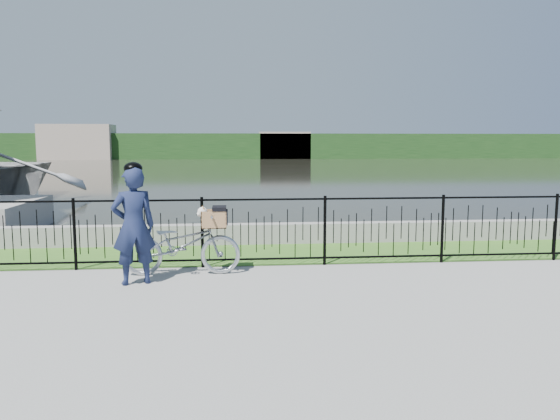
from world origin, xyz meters
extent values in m
plane|color=gray|center=(0.00, 0.00, 0.00)|extent=(120.00, 120.00, 0.00)
cube|color=#3C6B21|center=(0.00, 2.60, 0.00)|extent=(60.00, 2.00, 0.01)
plane|color=#27271E|center=(0.00, 33.00, 0.00)|extent=(120.00, 120.00, 0.00)
cube|color=gray|center=(0.00, 3.60, 0.20)|extent=(60.00, 0.30, 0.40)
cube|color=#20441A|center=(0.00, 60.00, 1.50)|extent=(120.00, 6.00, 3.00)
cube|color=#A08F80|center=(-18.00, 58.00, 2.00)|extent=(8.00, 4.00, 4.00)
cube|color=#A08F80|center=(6.00, 58.50, 1.60)|extent=(6.00, 3.00, 3.20)
imported|color=#AAB0B7|center=(-1.30, 1.15, 0.47)|extent=(1.79, 0.62, 0.94)
cube|color=black|center=(-0.80, 1.15, 0.72)|extent=(0.38, 0.18, 0.02)
cube|color=#996F47|center=(-0.80, 1.15, 0.73)|extent=(0.38, 0.32, 0.01)
cube|color=#996F47|center=(-0.80, 1.30, 0.86)|extent=(0.38, 0.02, 0.26)
cube|color=#996F47|center=(-0.80, 1.00, 0.86)|extent=(0.38, 0.02, 0.26)
cube|color=#996F47|center=(-0.61, 1.15, 0.86)|extent=(0.01, 0.32, 0.26)
cube|color=#996F47|center=(-0.98, 1.15, 0.86)|extent=(0.01, 0.32, 0.26)
cube|color=black|center=(-0.71, 1.15, 1.02)|extent=(0.21, 0.34, 0.06)
cube|color=black|center=(-0.60, 1.15, 0.88)|extent=(0.02, 0.34, 0.21)
ellipsoid|color=silver|center=(-0.82, 1.15, 0.85)|extent=(0.31, 0.22, 0.20)
sphere|color=silver|center=(-0.97, 1.13, 0.97)|extent=(0.15, 0.15, 0.15)
sphere|color=silver|center=(-1.02, 1.11, 0.94)|extent=(0.07, 0.07, 0.07)
sphere|color=black|center=(-1.04, 1.10, 0.93)|extent=(0.02, 0.02, 0.02)
cone|color=#9C7041|center=(-0.97, 1.19, 1.03)|extent=(0.06, 0.08, 0.08)
cone|color=#9C7041|center=(-0.95, 1.09, 1.03)|extent=(0.06, 0.08, 0.08)
imported|color=#171F3F|center=(-1.92, 0.65, 0.84)|extent=(0.71, 0.58, 1.67)
ellipsoid|color=black|center=(-1.92, 0.65, 1.65)|extent=(0.26, 0.29, 0.18)
camera|label=1|loc=(-0.54, -7.15, 2.03)|focal=35.00mm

